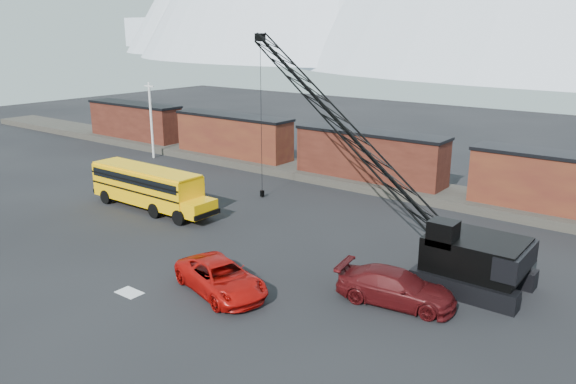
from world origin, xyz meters
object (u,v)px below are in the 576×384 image
(school_bus, at_px, (149,187))
(red_pickup, at_px, (221,278))
(crawler_crane, at_px, (339,123))
(maroon_suv, at_px, (396,287))

(school_bus, xyz_separation_m, red_pickup, (14.16, -7.03, -0.96))
(red_pickup, height_order, crawler_crane, crawler_crane)
(red_pickup, xyz_separation_m, maroon_suv, (7.76, 4.40, 0.03))
(school_bus, relative_size, maroon_suv, 1.96)
(school_bus, height_order, maroon_suv, school_bus)
(maroon_suv, height_order, crawler_crane, crawler_crane)
(red_pickup, bearing_deg, maroon_suv, -44.01)
(maroon_suv, bearing_deg, school_bus, 73.67)
(school_bus, xyz_separation_m, maroon_suv, (21.92, -2.63, -0.93))
(red_pickup, bearing_deg, school_bus, 80.02)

